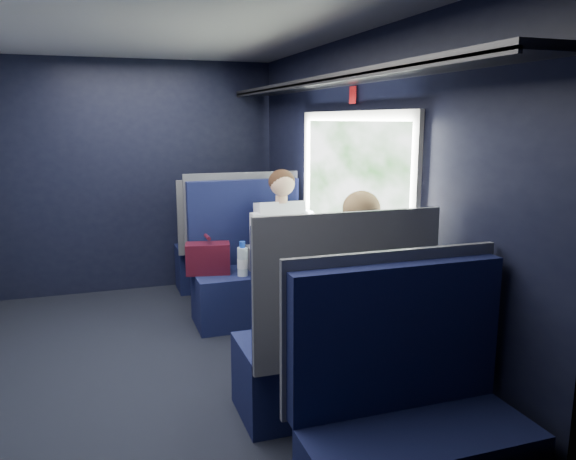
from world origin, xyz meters
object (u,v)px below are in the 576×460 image
object	(u,v)px
seat_bay_far	(328,349)
woman	(356,285)
seat_row_back	(411,431)
table	(305,267)
cup	(312,240)
seat_row_front	(227,250)
seat_bay_near	(248,271)
man	(284,240)
bottle_small	(315,235)
laptop	(325,242)

from	to	relation	value
seat_bay_far	woman	xyz separation A→B (m)	(0.25, 0.17, 0.31)
seat_row_back	table	bearing A→B (deg)	84.20
woman	cup	distance (m)	1.04
table	seat_row_front	world-z (taller)	seat_row_front
seat_bay_far	seat_row_front	size ratio (longest dim) A/B	1.09
seat_bay_near	man	distance (m)	0.44
table	seat_row_front	size ratio (longest dim) A/B	0.86
bottle_small	cup	distance (m)	0.05
man	woman	size ratio (longest dim) A/B	1.00
seat_bay_near	seat_row_front	bearing A→B (deg)	88.75
seat_row_front	seat_row_back	bearing A→B (deg)	-90.00
woman	laptop	world-z (taller)	woman
seat_row_back	woman	bearing A→B (deg)	77.07
cup	seat_bay_far	bearing A→B (deg)	-106.71
laptop	woman	bearing A→B (deg)	-99.27
seat_row_front	seat_row_back	distance (m)	3.59
seat_bay_far	bottle_small	distance (m)	1.33
seat_row_front	man	world-z (taller)	man
table	cup	xyz separation A→B (m)	(0.18, 0.32, 0.13)
woman	laptop	xyz separation A→B (m)	(0.14, 0.83, 0.08)
woman	cup	bearing A→B (deg)	83.92
seat_row_back	man	bearing A→B (deg)	84.28
table	seat_row_back	distance (m)	1.82
seat_row_front	laptop	world-z (taller)	seat_row_front
seat_bay_far	laptop	world-z (taller)	seat_bay_far
seat_bay_near	laptop	size ratio (longest dim) A/B	3.48
seat_bay_far	seat_row_front	distance (m)	2.67
seat_bay_near	seat_bay_far	size ratio (longest dim) A/B	1.00
seat_row_back	laptop	world-z (taller)	seat_row_back
bottle_small	laptop	bearing A→B (deg)	-90.78
seat_row_back	laptop	xyz separation A→B (m)	(0.39, 1.92, 0.40)
bottle_small	table	bearing A→B (deg)	-122.14
seat_row_front	seat_row_back	xyz separation A→B (m)	(0.00, -3.59, 0.00)
table	seat_row_back	world-z (taller)	seat_row_back
laptop	cup	world-z (taller)	laptop
seat_row_front	woman	bearing A→B (deg)	-84.30
seat_bay_near	seat_bay_far	distance (m)	1.75
table	laptop	size ratio (longest dim) A/B	2.76
seat_row_front	bottle_small	distance (m)	1.58
laptop	cup	size ratio (longest dim) A/B	3.61
seat_row_back	bottle_small	bearing A→B (deg)	79.65
man	seat_bay_far	bearing A→B (deg)	-99.03
woman	bottle_small	size ratio (longest dim) A/B	6.52
seat_bay_far	seat_row_front	world-z (taller)	seat_bay_far
table	seat_row_back	bearing A→B (deg)	-95.80
seat_bay_far	seat_row_front	bearing A→B (deg)	90.00
man	bottle_small	xyz separation A→B (m)	(0.14, -0.37, 0.11)
table	laptop	xyz separation A→B (m)	(0.20, 0.12, 0.15)
bottle_small	woman	bearing A→B (deg)	-97.59
man	laptop	world-z (taller)	man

